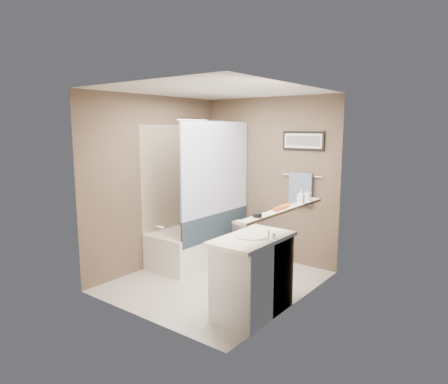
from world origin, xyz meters
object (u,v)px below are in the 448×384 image
Objects in this scene: bathtub at (197,244)px; toilet at (256,241)px; vanity at (253,277)px; soap_bottle at (301,196)px; hair_brush_front at (279,208)px; hair_brush_back at (284,206)px; candle_bowl_near at (257,215)px; glass_jar at (308,196)px.

bathtub is 2.27× the size of toilet.
bathtub is at bearing 148.09° from vanity.
soap_bottle is (1.03, -0.68, 0.86)m from toilet.
toilet is 1.76m from hair_brush_front.
hair_brush_back is (0.00, 0.11, 0.00)m from hair_brush_front.
bathtub is 6.82× the size of hair_brush_front.
candle_bowl_near is 1.09m from glass_jar.
bathtub is 16.67× the size of candle_bowl_near.
bathtub is 9.47× the size of soap_bottle.
soap_bottle is at bearing -8.52° from bathtub.
toilet is 2.06m from candle_bowl_near.
soap_bottle is (0.00, -0.18, 0.03)m from glass_jar.
hair_brush_front reaches higher than vanity.
bathtub is at bearing 38.46° from toilet.
hair_brush_back reaches higher than candle_bowl_near.
hair_brush_back is at bearing 142.38° from toilet.
soap_bottle is at bearing 90.00° from candle_bowl_near.
soap_bottle reaches higher than candle_bowl_near.
vanity is (0.85, -1.37, 0.07)m from toilet.
hair_brush_front is at bearing 139.51° from toilet.
soap_bottle is (1.79, -0.24, 0.94)m from bathtub.
hair_brush_front is 1.39× the size of soap_bottle.
toilet is 3.01× the size of hair_brush_back.
hair_brush_back reaches higher than bathtub.
glass_jar is (1.03, -0.50, 0.83)m from toilet.
bathtub is at bearing 147.19° from candle_bowl_near.
glass_jar is at bearing 90.00° from hair_brush_back.
candle_bowl_near reaches higher than bathtub.
candle_bowl_near is at bearing -33.62° from bathtub.
glass_jar is 0.63× the size of soap_bottle.
glass_jar is at bearing 90.00° from hair_brush_front.
bathtub is 1.67× the size of vanity.
bathtub is 6.82× the size of hair_brush_back.
hair_brush_back is (0.19, 0.31, 0.74)m from vanity.
vanity is 4.09× the size of hair_brush_front.
soap_bottle is at bearing 73.22° from vanity.
hair_brush_back is 0.39m from soap_bottle.
toilet is 6.62× the size of glass_jar.
soap_bottle is (0.19, 0.69, 0.79)m from vanity.
bathtub is at bearing 157.62° from hair_brush_front.
hair_brush_back is at bearing -90.00° from glass_jar.
candle_bowl_near is 0.41× the size of hair_brush_front.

